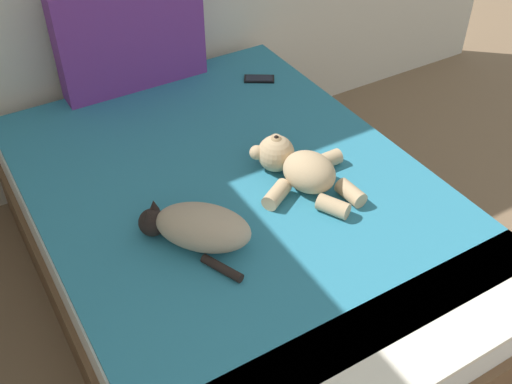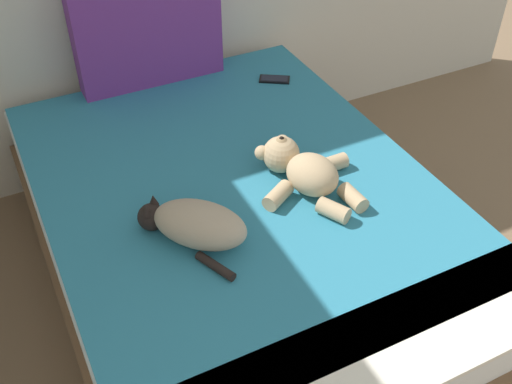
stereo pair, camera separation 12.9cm
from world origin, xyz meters
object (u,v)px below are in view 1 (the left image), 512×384
object	(u,v)px
bed	(238,241)
cell_phone	(259,79)
patterned_cushion	(131,35)
cat	(198,227)
teddy_bear	(299,168)

from	to	relation	value
bed	cell_phone	distance (m)	0.89
patterned_cushion	cat	world-z (taller)	patterned_cushion
teddy_bear	cell_phone	distance (m)	0.82
patterned_cushion	cat	distance (m)	1.17
cat	teddy_bear	size ratio (longest dim) A/B	0.84
patterned_cushion	teddy_bear	size ratio (longest dim) A/B	1.40
cell_phone	bed	bearing A→B (deg)	-127.04
patterned_cushion	cat	bearing A→B (deg)	-101.73
cat	cell_phone	size ratio (longest dim) A/B	2.56
patterned_cushion	teddy_bear	distance (m)	1.08
bed	patterned_cushion	world-z (taller)	patterned_cushion
cat	teddy_bear	distance (m)	0.50
bed	teddy_bear	size ratio (longest dim) A/B	4.16
patterned_cushion	teddy_bear	bearing A→B (deg)	-76.16
bed	cell_phone	xyz separation A→B (m)	(0.51, 0.68, 0.29)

